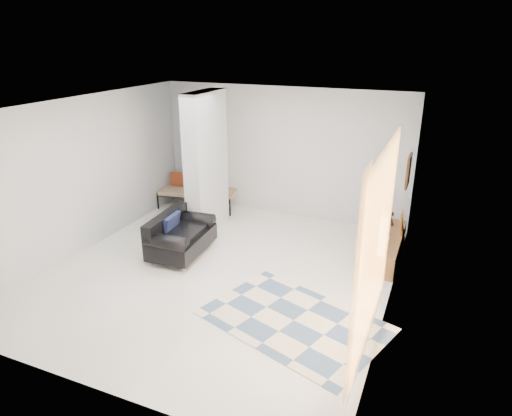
% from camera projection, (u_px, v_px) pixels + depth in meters
% --- Properties ---
extents(floor, '(6.00, 6.00, 0.00)m').
position_uv_depth(floor, '(221.00, 272.00, 7.78)').
color(floor, silver).
rests_on(floor, ground).
extents(ceiling, '(6.00, 6.00, 0.00)m').
position_uv_depth(ceiling, '(216.00, 106.00, 6.77)').
color(ceiling, white).
rests_on(ceiling, wall_back).
extents(wall_back, '(6.00, 0.00, 6.00)m').
position_uv_depth(wall_back, '(282.00, 153.00, 9.85)').
color(wall_back, silver).
rests_on(wall_back, ground).
extents(wall_front, '(6.00, 0.00, 6.00)m').
position_uv_depth(wall_front, '(84.00, 283.00, 4.70)').
color(wall_front, silver).
rests_on(wall_front, ground).
extents(wall_left, '(0.00, 6.00, 6.00)m').
position_uv_depth(wall_left, '(84.00, 175.00, 8.28)').
color(wall_left, silver).
rests_on(wall_left, ground).
extents(wall_right, '(0.00, 6.00, 6.00)m').
position_uv_depth(wall_right, '(396.00, 220.00, 6.27)').
color(wall_right, silver).
rests_on(wall_right, ground).
extents(partition_column, '(0.35, 1.20, 2.80)m').
position_uv_depth(partition_column, '(206.00, 163.00, 9.05)').
color(partition_column, '#B9BDC0').
rests_on(partition_column, floor).
extents(hallway_door, '(0.85, 0.06, 2.04)m').
position_uv_depth(hallway_door, '(197.00, 160.00, 10.72)').
color(hallway_door, white).
rests_on(hallway_door, floor).
extents(curtain, '(0.00, 2.55, 2.55)m').
position_uv_depth(curtain, '(377.00, 250.00, 5.29)').
color(curtain, gold).
rests_on(curtain, wall_right).
extents(wall_art, '(0.04, 0.45, 0.55)m').
position_uv_depth(wall_art, '(409.00, 171.00, 7.65)').
color(wall_art, '#3C2210').
rests_on(wall_art, wall_right).
extents(media_console, '(0.45, 1.82, 0.80)m').
position_uv_depth(media_console, '(388.00, 246.00, 8.25)').
color(media_console, brown).
rests_on(media_console, floor).
extents(loveseat, '(0.91, 1.45, 0.76)m').
position_uv_depth(loveseat, '(179.00, 235.00, 8.31)').
color(loveseat, silver).
rests_on(loveseat, floor).
extents(daybed, '(1.86, 1.01, 0.77)m').
position_uv_depth(daybed, '(198.00, 190.00, 10.58)').
color(daybed, black).
rests_on(daybed, floor).
extents(area_rug, '(2.86, 2.34, 0.01)m').
position_uv_depth(area_rug, '(294.00, 321.00, 6.45)').
color(area_rug, beige).
rests_on(area_rug, floor).
extents(cylinder_lamp, '(0.12, 0.12, 0.68)m').
position_uv_depth(cylinder_lamp, '(383.00, 236.00, 7.38)').
color(cylinder_lamp, silver).
rests_on(cylinder_lamp, media_console).
extents(bronze_figurine, '(0.14, 0.14, 0.26)m').
position_uv_depth(bronze_figurine, '(391.00, 218.00, 8.65)').
color(bronze_figurine, black).
rests_on(bronze_figurine, media_console).
extents(vase, '(0.21, 0.21, 0.21)m').
position_uv_depth(vase, '(384.00, 236.00, 7.94)').
color(vase, silver).
rests_on(vase, media_console).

